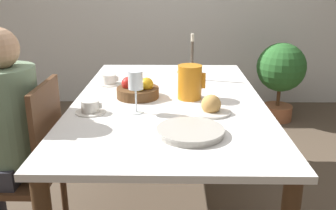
{
  "coord_description": "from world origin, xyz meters",
  "views": [
    {
      "loc": [
        0.03,
        -2.01,
        1.36
      ],
      "look_at": [
        0.0,
        -0.26,
        0.77
      ],
      "focal_mm": 40.0,
      "sensor_mm": 36.0,
      "label": 1
    }
  ],
  "objects_px": {
    "teacup_near_person": "(90,108)",
    "potted_plant": "(281,72)",
    "fruit_bowl": "(138,89)",
    "candlestick_tall": "(192,62)",
    "person_seated": "(3,127)",
    "chair_person_side": "(27,166)",
    "teacup_across": "(109,80)",
    "serving_tray": "(190,131)",
    "red_pitcher": "(190,82)",
    "bread_plate": "(211,107)",
    "wine_glass_water": "(136,82)"
  },
  "relations": [
    {
      "from": "chair_person_side",
      "to": "wine_glass_water",
      "type": "xyz_separation_m",
      "value": [
        0.55,
        0.1,
        0.41
      ]
    },
    {
      "from": "person_seated",
      "to": "bread_plate",
      "type": "relative_size",
      "value": 5.79
    },
    {
      "from": "person_seated",
      "to": "teacup_near_person",
      "type": "distance_m",
      "value": 0.42
    },
    {
      "from": "red_pitcher",
      "to": "fruit_bowl",
      "type": "xyz_separation_m",
      "value": [
        -0.29,
        0.02,
        -0.05
      ]
    },
    {
      "from": "wine_glass_water",
      "to": "serving_tray",
      "type": "relative_size",
      "value": 0.73
    },
    {
      "from": "teacup_across",
      "to": "red_pitcher",
      "type": "bearing_deg",
      "value": -30.3
    },
    {
      "from": "fruit_bowl",
      "to": "candlestick_tall",
      "type": "bearing_deg",
      "value": 52.11
    },
    {
      "from": "teacup_across",
      "to": "bread_plate",
      "type": "relative_size",
      "value": 0.76
    },
    {
      "from": "fruit_bowl",
      "to": "candlestick_tall",
      "type": "xyz_separation_m",
      "value": [
        0.32,
        0.42,
        0.07
      ]
    },
    {
      "from": "teacup_across",
      "to": "potted_plant",
      "type": "bearing_deg",
      "value": 41.64
    },
    {
      "from": "serving_tray",
      "to": "fruit_bowl",
      "type": "bearing_deg",
      "value": 117.2
    },
    {
      "from": "bread_plate",
      "to": "candlestick_tall",
      "type": "height_order",
      "value": "candlestick_tall"
    },
    {
      "from": "serving_tray",
      "to": "bread_plate",
      "type": "height_order",
      "value": "bread_plate"
    },
    {
      "from": "teacup_near_person",
      "to": "candlestick_tall",
      "type": "distance_m",
      "value": 0.87
    },
    {
      "from": "chair_person_side",
      "to": "person_seated",
      "type": "distance_m",
      "value": 0.23
    },
    {
      "from": "wine_glass_water",
      "to": "serving_tray",
      "type": "bearing_deg",
      "value": -47.01
    },
    {
      "from": "wine_glass_water",
      "to": "teacup_across",
      "type": "bearing_deg",
      "value": 112.61
    },
    {
      "from": "teacup_near_person",
      "to": "fruit_bowl",
      "type": "bearing_deg",
      "value": 50.66
    },
    {
      "from": "bread_plate",
      "to": "candlestick_tall",
      "type": "relative_size",
      "value": 0.66
    },
    {
      "from": "teacup_near_person",
      "to": "candlestick_tall",
      "type": "xyz_separation_m",
      "value": [
        0.54,
        0.68,
        0.09
      ]
    },
    {
      "from": "wine_glass_water",
      "to": "fruit_bowl",
      "type": "height_order",
      "value": "wine_glass_water"
    },
    {
      "from": "wine_glass_water",
      "to": "teacup_across",
      "type": "xyz_separation_m",
      "value": [
        -0.22,
        0.53,
        -0.13
      ]
    },
    {
      "from": "wine_glass_water",
      "to": "potted_plant",
      "type": "relative_size",
      "value": 0.27
    },
    {
      "from": "fruit_bowl",
      "to": "potted_plant",
      "type": "xyz_separation_m",
      "value": [
        1.26,
        1.58,
        -0.28
      ]
    },
    {
      "from": "teacup_near_person",
      "to": "bread_plate",
      "type": "xyz_separation_m",
      "value": [
        0.61,
        0.01,
        0.0
      ]
    },
    {
      "from": "candlestick_tall",
      "to": "potted_plant",
      "type": "distance_m",
      "value": 1.53
    },
    {
      "from": "fruit_bowl",
      "to": "red_pitcher",
      "type": "bearing_deg",
      "value": -3.0
    },
    {
      "from": "bread_plate",
      "to": "fruit_bowl",
      "type": "bearing_deg",
      "value": 147.01
    },
    {
      "from": "fruit_bowl",
      "to": "candlestick_tall",
      "type": "relative_size",
      "value": 0.79
    },
    {
      "from": "teacup_near_person",
      "to": "bread_plate",
      "type": "distance_m",
      "value": 0.61
    },
    {
      "from": "candlestick_tall",
      "to": "bread_plate",
      "type": "bearing_deg",
      "value": -84.34
    },
    {
      "from": "fruit_bowl",
      "to": "wine_glass_water",
      "type": "bearing_deg",
      "value": -86.47
    },
    {
      "from": "candlestick_tall",
      "to": "potted_plant",
      "type": "xyz_separation_m",
      "value": [
        0.94,
        1.16,
        -0.35
      ]
    },
    {
      "from": "chair_person_side",
      "to": "teacup_near_person",
      "type": "height_order",
      "value": "chair_person_side"
    },
    {
      "from": "person_seated",
      "to": "wine_glass_water",
      "type": "bearing_deg",
      "value": -79.8
    },
    {
      "from": "teacup_near_person",
      "to": "potted_plant",
      "type": "bearing_deg",
      "value": 51.33
    },
    {
      "from": "teacup_near_person",
      "to": "potted_plant",
      "type": "height_order",
      "value": "teacup_near_person"
    },
    {
      "from": "fruit_bowl",
      "to": "potted_plant",
      "type": "height_order",
      "value": "fruit_bowl"
    },
    {
      "from": "chair_person_side",
      "to": "teacup_near_person",
      "type": "xyz_separation_m",
      "value": [
        0.32,
        0.1,
        0.28
      ]
    },
    {
      "from": "serving_tray",
      "to": "red_pitcher",
      "type": "bearing_deg",
      "value": 88.11
    },
    {
      "from": "person_seated",
      "to": "chair_person_side",
      "type": "bearing_deg",
      "value": -81.25
    },
    {
      "from": "person_seated",
      "to": "wine_glass_water",
      "type": "xyz_separation_m",
      "value": [
        0.64,
        0.11,
        0.2
      ]
    },
    {
      "from": "person_seated",
      "to": "wine_glass_water",
      "type": "relative_size",
      "value": 5.43
    },
    {
      "from": "candlestick_tall",
      "to": "fruit_bowl",
      "type": "bearing_deg",
      "value": -127.89
    },
    {
      "from": "person_seated",
      "to": "wine_glass_water",
      "type": "distance_m",
      "value": 0.67
    },
    {
      "from": "teacup_across",
      "to": "serving_tray",
      "type": "bearing_deg",
      "value": -59.32
    },
    {
      "from": "person_seated",
      "to": "bread_plate",
      "type": "bearing_deg",
      "value": -83.32
    },
    {
      "from": "chair_person_side",
      "to": "potted_plant",
      "type": "height_order",
      "value": "chair_person_side"
    },
    {
      "from": "person_seated",
      "to": "bread_plate",
      "type": "distance_m",
      "value": 1.02
    },
    {
      "from": "bread_plate",
      "to": "fruit_bowl",
      "type": "height_order",
      "value": "fruit_bowl"
    }
  ]
}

